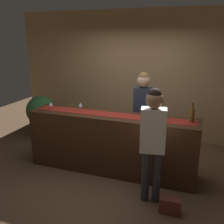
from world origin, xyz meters
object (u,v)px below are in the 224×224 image
at_px(wine_bottle_green, 162,114).
at_px(handbag, 170,206).
at_px(wine_glass_far_end, 51,104).
at_px(customer_sipping, 153,135).
at_px(wine_bottle_amber, 192,115).
at_px(bartender, 143,107).
at_px(potted_plant_tall, 41,114).
at_px(wine_glass_near_customer, 80,105).
at_px(wine_glass_mid_counter, 144,112).

height_order(wine_bottle_green, handbag, wine_bottle_green).
relative_size(wine_glass_far_end, customer_sipping, 0.09).
relative_size(wine_bottle_amber, bartender, 0.18).
distance_m(wine_glass_far_end, handbag, 2.63).
height_order(wine_bottle_amber, potted_plant_tall, wine_bottle_amber).
distance_m(customer_sipping, handbag, 0.99).
bearing_deg(handbag, wine_bottle_green, 109.98).
relative_size(wine_bottle_amber, wine_glass_near_customer, 2.10).
relative_size(bartender, handbag, 6.07).
height_order(wine_bottle_amber, bartender, bartender).
bearing_deg(wine_bottle_green, wine_bottle_amber, 9.08).
height_order(wine_glass_mid_counter, handbag, wine_glass_mid_counter).
xyz_separation_m(wine_bottle_green, wine_glass_mid_counter, (-0.29, 0.00, -0.01)).
distance_m(wine_glass_far_end, potted_plant_tall, 1.48).
relative_size(wine_glass_mid_counter, handbag, 0.51).
bearing_deg(customer_sipping, wine_bottle_amber, 47.35).
relative_size(wine_bottle_green, handbag, 1.08).
xyz_separation_m(wine_glass_near_customer, handbag, (1.76, -0.91, -1.03)).
bearing_deg(wine_bottle_amber, wine_glass_far_end, -177.65).
height_order(wine_glass_mid_counter, potted_plant_tall, wine_glass_mid_counter).
distance_m(wine_bottle_green, bartender, 0.76).
bearing_deg(wine_glass_mid_counter, wine_bottle_amber, 5.16).
bearing_deg(wine_bottle_green, wine_glass_near_customer, 176.27).
bearing_deg(wine_glass_mid_counter, handbag, -54.44).
bearing_deg(wine_glass_mid_counter, customer_sipping, -66.31).
height_order(wine_glass_near_customer, bartender, bartender).
bearing_deg(potted_plant_tall, handbag, -29.02).
bearing_deg(potted_plant_tall, customer_sipping, -28.76).
relative_size(wine_glass_near_customer, wine_glass_far_end, 1.00).
bearing_deg(bartender, handbag, 106.66).
xyz_separation_m(wine_bottle_amber, handbag, (-0.15, -0.89, -1.04)).
distance_m(wine_glass_mid_counter, wine_glass_far_end, 1.70).
bearing_deg(wine_glass_near_customer, wine_bottle_amber, -0.71).
relative_size(wine_bottle_amber, wine_bottle_green, 1.00).
height_order(customer_sipping, handbag, customer_sipping).
height_order(wine_glass_near_customer, wine_glass_mid_counter, same).
height_order(wine_glass_near_customer, customer_sipping, customer_sipping).
relative_size(wine_glass_near_customer, handbag, 0.51).
bearing_deg(wine_glass_near_customer, bartender, 26.89).
bearing_deg(wine_glass_mid_counter, potted_plant_tall, 159.88).
xyz_separation_m(wine_bottle_green, wine_glass_far_end, (-1.99, -0.03, -0.01)).
distance_m(wine_bottle_green, customer_sipping, 0.64).
distance_m(wine_glass_mid_counter, potted_plant_tall, 2.87).
bearing_deg(wine_glass_near_customer, potted_plant_tall, 149.15).
height_order(wine_glass_far_end, customer_sipping, customer_sipping).
relative_size(wine_bottle_amber, wine_glass_mid_counter, 2.10).
bearing_deg(wine_bottle_amber, customer_sipping, -123.29).
distance_m(wine_glass_near_customer, wine_glass_far_end, 0.55).
distance_m(wine_bottle_amber, customer_sipping, 0.85).
height_order(wine_glass_far_end, potted_plant_tall, wine_glass_far_end).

